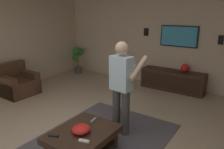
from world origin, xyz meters
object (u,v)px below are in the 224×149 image
(media_console, at_px, (172,80))
(potted_plant_tall, at_px, (78,57))
(armchair, at_px, (18,84))
(wall_speaker_right, at_px, (146,32))
(coffee_table, at_px, (83,137))
(remote_grey, at_px, (94,120))
(remote_black, at_px, (54,136))
(bowl, at_px, (81,129))
(wall_speaker_left, at_px, (221,40))
(tv, at_px, (179,36))
(person_standing, at_px, (122,83))
(remote_white, at_px, (84,141))
(vase_round, at_px, (185,68))

(media_console, xyz_separation_m, potted_plant_tall, (-0.18, 3.29, 0.32))
(armchair, xyz_separation_m, wall_speaker_right, (2.81, -2.28, 1.24))
(coffee_table, height_order, potted_plant_tall, potted_plant_tall)
(armchair, relative_size, remote_grey, 5.53)
(remote_black, distance_m, remote_grey, 0.70)
(bowl, xyz_separation_m, remote_black, (-0.29, 0.26, -0.05))
(media_console, xyz_separation_m, wall_speaker_left, (0.25, -1.03, 1.15))
(tv, relative_size, remote_grey, 6.67)
(armchair, bearing_deg, tv, 42.18)
(coffee_table, xyz_separation_m, person_standing, (0.87, -0.14, 0.64))
(wall_speaker_right, bearing_deg, person_standing, -161.81)
(remote_white, bearing_deg, coffee_table, -59.31)
(bowl, bearing_deg, wall_speaker_right, 12.20)
(vase_round, relative_size, wall_speaker_right, 1.00)
(media_console, bearing_deg, tv, -180.00)
(vase_round, bearing_deg, remote_black, 169.77)
(media_console, distance_m, vase_round, 0.49)
(armchair, distance_m, tv, 4.44)
(armchair, height_order, coffee_table, armchair)
(potted_plant_tall, bearing_deg, media_console, -86.83)
(bowl, bearing_deg, wall_speaker_left, -17.10)
(vase_round, distance_m, wall_speaker_right, 1.54)
(remote_white, bearing_deg, wall_speaker_left, -119.29)
(vase_round, bearing_deg, remote_white, 176.04)
(tv, height_order, vase_round, tv)
(armchair, distance_m, wall_speaker_right, 3.82)
(potted_plant_tall, relative_size, remote_grey, 6.25)
(tv, bearing_deg, vase_round, 56.11)
(person_standing, bearing_deg, remote_grey, 165.45)
(tv, relative_size, potted_plant_tall, 1.07)
(remote_grey, bearing_deg, wall_speaker_right, -175.92)
(tv, bearing_deg, wall_speaker_left, 90.73)
(remote_white, relative_size, remote_grey, 1.00)
(wall_speaker_right, bearing_deg, armchair, 140.95)
(remote_white, bearing_deg, armchair, -34.52)
(tv, xyz_separation_m, remote_white, (-3.94, -0.03, -1.04))
(tv, bearing_deg, coffee_table, -2.46)
(person_standing, bearing_deg, vase_round, 0.09)
(media_console, xyz_separation_m, person_standing, (-2.64, 0.02, 0.66))
(remote_black, bearing_deg, vase_round, -123.19)
(remote_grey, bearing_deg, media_console, 167.76)
(wall_speaker_right, bearing_deg, media_console, -104.67)
(armchair, height_order, remote_white, armchair)
(wall_speaker_left, bearing_deg, remote_black, 160.70)
(coffee_table, bearing_deg, bowl, -159.71)
(coffee_table, relative_size, media_console, 0.59)
(coffee_table, relative_size, bowl, 3.75)
(coffee_table, distance_m, wall_speaker_left, 4.11)
(person_standing, relative_size, remote_grey, 10.93)
(media_console, relative_size, remote_white, 11.33)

